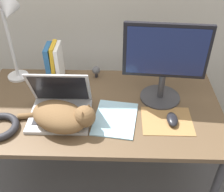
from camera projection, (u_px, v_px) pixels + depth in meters
name	position (u px, v px, depth m)	size (l,w,h in m)	color
desk	(100.00, 116.00, 1.63)	(1.36, 0.74, 0.75)	brown
laptop	(60.00, 107.00, 1.49)	(0.32, 0.27, 0.26)	#B7B7BC
cat	(63.00, 116.00, 1.41)	(0.42, 0.31, 0.15)	brown
external_monitor	(165.00, 61.00, 1.48)	(0.45, 0.23, 0.46)	#333338
mousepad	(167.00, 121.00, 1.48)	(0.26, 0.22, 0.00)	olive
computer_mouse	(172.00, 119.00, 1.46)	(0.06, 0.11, 0.03)	black
book_row	(54.00, 63.00, 1.72)	(0.09, 0.15, 0.24)	#285B93
desk_lamp	(10.00, 27.00, 1.56)	(0.17, 0.17, 0.52)	silver
notepad	(115.00, 119.00, 1.49)	(0.25, 0.31, 0.01)	#99C6E0
webcam	(96.00, 71.00, 1.78)	(0.05, 0.05, 0.08)	#232328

